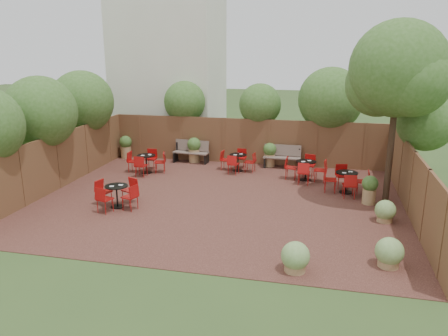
# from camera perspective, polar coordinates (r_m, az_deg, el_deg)

# --- Properties ---
(ground) EXTENTS (80.00, 80.00, 0.00)m
(ground) POSITION_cam_1_polar(r_m,az_deg,el_deg) (15.01, -0.58, -4.17)
(ground) COLOR #354F23
(ground) RESTS_ON ground
(courtyard_paving) EXTENTS (12.00, 10.00, 0.02)m
(courtyard_paving) POSITION_cam_1_polar(r_m,az_deg,el_deg) (15.01, -0.58, -4.13)
(courtyard_paving) COLOR #3C1F18
(courtyard_paving) RESTS_ON ground
(fence_back) EXTENTS (12.00, 0.08, 2.00)m
(fence_back) POSITION_cam_1_polar(r_m,az_deg,el_deg) (19.46, 2.84, 3.43)
(fence_back) COLOR brown
(fence_back) RESTS_ON ground
(fence_left) EXTENTS (0.08, 10.00, 2.00)m
(fence_left) POSITION_cam_1_polar(r_m,az_deg,el_deg) (17.09, -20.56, 0.76)
(fence_left) COLOR brown
(fence_left) RESTS_ON ground
(fence_right) EXTENTS (0.08, 10.00, 2.00)m
(fence_right) POSITION_cam_1_polar(r_m,az_deg,el_deg) (14.58, 23.01, -1.89)
(fence_right) COLOR brown
(fence_right) RESTS_ON ground
(neighbour_building) EXTENTS (5.00, 4.00, 8.00)m
(neighbour_building) POSITION_cam_1_polar(r_m,az_deg,el_deg) (23.14, -7.01, 12.73)
(neighbour_building) COLOR silver
(neighbour_building) RESTS_ON ground
(overhang_foliage) EXTENTS (15.45, 10.86, 2.75)m
(overhang_foliage) POSITION_cam_1_polar(r_m,az_deg,el_deg) (17.46, -6.39, 7.74)
(overhang_foliage) COLOR #33591D
(overhang_foliage) RESTS_ON ground
(courtyard_tree) EXTENTS (3.02, 2.96, 5.83)m
(courtyard_tree) POSITION_cam_1_polar(r_m,az_deg,el_deg) (14.75, 21.42, 11.11)
(courtyard_tree) COLOR black
(courtyard_tree) RESTS_ON courtyard_paving
(park_bench_left) EXTENTS (1.62, 0.67, 0.98)m
(park_bench_left) POSITION_cam_1_polar(r_m,az_deg,el_deg) (19.77, -4.21, 2.18)
(park_bench_left) COLOR brown
(park_bench_left) RESTS_ON courtyard_paving
(park_bench_right) EXTENTS (1.57, 0.52, 0.97)m
(park_bench_right) POSITION_cam_1_polar(r_m,az_deg,el_deg) (19.00, 7.48, 1.53)
(park_bench_right) COLOR brown
(park_bench_right) RESTS_ON courtyard_paving
(bistro_tables) EXTENTS (9.41, 6.59, 0.87)m
(bistro_tables) POSITION_cam_1_polar(r_m,az_deg,el_deg) (16.63, 1.36, -0.59)
(bistro_tables) COLOR black
(bistro_tables) RESTS_ON courtyard_paving
(planters) EXTENTS (10.99, 4.53, 1.10)m
(planters) POSITION_cam_1_polar(r_m,az_deg,el_deg) (18.71, -0.49, 1.65)
(planters) COLOR #96764B
(planters) RESTS_ON courtyard_paving
(low_shrubs) EXTENTS (3.00, 4.25, 0.72)m
(low_shrubs) POSITION_cam_1_polar(r_m,az_deg,el_deg) (11.64, 16.69, -8.93)
(low_shrubs) COLOR #96764B
(low_shrubs) RESTS_ON courtyard_paving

